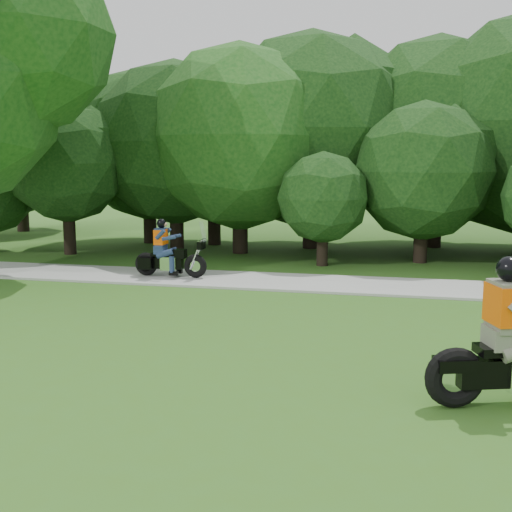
# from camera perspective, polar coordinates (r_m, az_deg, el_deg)

# --- Properties ---
(ground) EXTENTS (100.00, 100.00, 0.00)m
(ground) POSITION_cam_1_polar(r_m,az_deg,el_deg) (8.26, 5.69, -13.41)
(ground) COLOR #38661D
(ground) RESTS_ON ground
(walkway) EXTENTS (60.00, 2.20, 0.06)m
(walkway) POSITION_cam_1_polar(r_m,az_deg,el_deg) (15.92, 9.36, -2.58)
(walkway) COLOR #9A9A95
(walkway) RESTS_ON ground
(tree_line) EXTENTS (40.50, 11.82, 7.85)m
(tree_line) POSITION_cam_1_polar(r_m,az_deg,el_deg) (22.11, 15.49, 9.89)
(tree_line) COLOR black
(tree_line) RESTS_ON ground
(touring_motorcycle) EXTENTS (1.98, 0.56, 1.51)m
(touring_motorcycle) POSITION_cam_1_polar(r_m,az_deg,el_deg) (16.79, -8.01, 0.03)
(touring_motorcycle) COLOR black
(touring_motorcycle) RESTS_ON walkway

